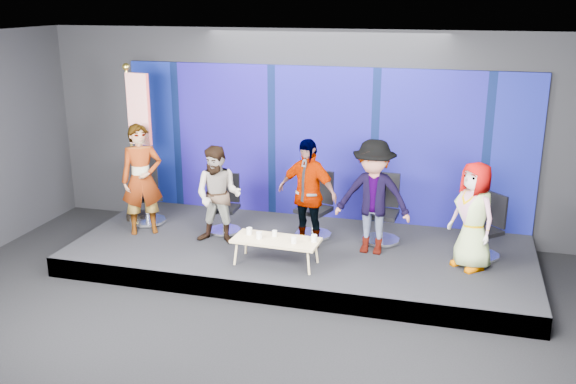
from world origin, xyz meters
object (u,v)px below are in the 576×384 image
coffee_table (276,241)px  chair_e (485,237)px  chair_a (146,201)px  mug_a (249,231)px  panelist_a (142,180)px  mug_e (314,238)px  panelist_c (307,194)px  chair_b (225,213)px  mug_b (259,235)px  mug_c (275,233)px  panelist_e (473,216)px  panelist_b (218,195)px  chair_c (315,215)px  flag_stand (137,140)px  panelist_d (373,197)px  mug_d (294,240)px  chair_d (382,220)px

coffee_table → chair_e: bearing=20.4°
chair_a → mug_a: (2.21, -1.07, 0.07)m
panelist_a → chair_e: (5.33, 0.39, -0.58)m
mug_e → panelist_c: bearing=111.6°
panelist_a → chair_b: (1.26, 0.39, -0.58)m
mug_b → mug_c: size_ratio=1.15×
panelist_e → mug_b: (-2.93, -0.67, -0.34)m
chair_e → mug_e: chair_e is taller
panelist_b → mug_a: (0.67, -0.50, -0.34)m
chair_c → mug_c: bearing=-89.0°
mug_c → flag_stand: size_ratio=0.03×
mug_c → flag_stand: 3.07m
panelist_e → mug_a: size_ratio=15.33×
panelist_d → mug_b: (-1.49, -0.87, -0.44)m
chair_a → mug_a: size_ratio=10.96×
chair_c → mug_d: bearing=-72.6°
chair_d → mug_b: chair_d is taller
panelist_a → mug_e: size_ratio=17.68×
panelist_a → chair_d: size_ratio=1.67×
mug_e → panelist_a: bearing=168.0°
chair_c → mug_a: 1.38m
flag_stand → panelist_b: bearing=-8.1°
chair_a → panelist_c: panelist_c is taller
panelist_a → mug_a: size_ratio=17.75×
panelist_d → mug_e: 1.14m
chair_d → panelist_d: bearing=-96.8°
panelist_d → mug_a: (-1.68, -0.74, -0.43)m
panelist_d → flag_stand: (-4.00, 0.36, 0.55)m
chair_a → chair_e: chair_a is taller
mug_a → panelist_a: bearing=163.3°
chair_b → panelist_d: 2.51m
panelist_e → mug_d: size_ratio=17.19×
panelist_c → chair_a: bearing=-170.5°
panelist_b → flag_stand: 1.88m
mug_d → panelist_b: bearing=154.2°
chair_c → flag_stand: (-3.03, -0.08, 1.07)m
chair_d → flag_stand: flag_stand is taller
panelist_a → coffee_table: (2.44, -0.68, -0.54)m
chair_a → panelist_b: bearing=-52.1°
mug_b → mug_a: bearing=147.2°
panelist_e → chair_e: bearing=111.3°
chair_a → mug_d: (2.93, -1.24, 0.06)m
mug_d → panelist_e: bearing=16.5°
chair_b → mug_a: size_ratio=9.45×
chair_b → panelist_d: bearing=-7.5°
chair_a → mug_e: chair_a is taller
panelist_a → mug_e: 3.09m
chair_a → flag_stand: bearing=133.7°
mug_d → chair_e: bearing=24.1°
panelist_e → mug_b: size_ratio=15.64×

